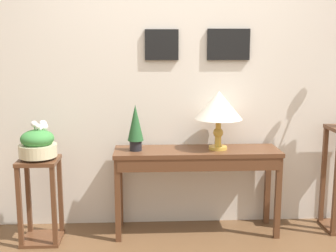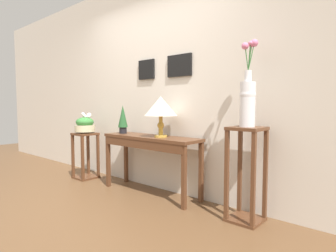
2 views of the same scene
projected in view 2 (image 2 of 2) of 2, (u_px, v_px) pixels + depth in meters
The scene contains 9 objects.
ground_plane at pixel (48, 221), 2.70m from camera, with size 12.00×12.00×0.01m, color brown.
back_wall_with_art at pixel (157, 82), 3.72m from camera, with size 9.00×0.13×2.80m.
console_table at pixel (149, 144), 3.46m from camera, with size 1.35×0.37×0.72m.
table_lamp at pixel (161, 107), 3.33m from camera, with size 0.39×0.39×0.48m.
potted_plant_on_console at pixel (123, 118), 3.77m from camera, with size 0.13×0.13×0.38m.
pedestal_stand_left at pixel (86, 156), 4.24m from camera, with size 0.31×0.31×0.68m.
planter_bowl_wide_left at pixel (85, 125), 4.21m from camera, with size 0.29×0.29×0.31m.
pedestal_stand_right at pixel (246, 175), 2.66m from camera, with size 0.31×0.31×0.90m.
flower_vase_tall_right at pixel (248, 97), 2.61m from camera, with size 0.15×0.18×0.80m.
Camera 2 is at (2.59, -1.22, 1.10)m, focal length 30.38 mm.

